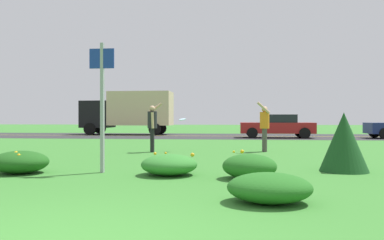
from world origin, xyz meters
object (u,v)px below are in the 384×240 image
sign_post_near_path (102,95)px  person_thrower_dark_shirt (152,124)px  car_red_center_left (277,126)px  box_truck_black (129,111)px  frisbee_pale_blue (183,119)px  person_catcher_orange_shirt (264,124)px

sign_post_near_path → person_thrower_dark_shirt: bearing=90.1°
sign_post_near_path → car_red_center_left: size_ratio=0.64×
car_red_center_left → person_thrower_dark_shirt: bearing=-116.6°
sign_post_near_path → box_truck_black: (-4.98, 20.37, 0.06)m
sign_post_near_path → frisbee_pale_blue: (1.02, 5.86, -0.57)m
person_thrower_dark_shirt → person_catcher_orange_shirt: 4.06m
person_catcher_orange_shirt → car_red_center_left: 10.58m
person_catcher_orange_shirt → box_truck_black: size_ratio=0.27×
person_catcher_orange_shirt → frisbee_pale_blue: person_catcher_orange_shirt is taller
person_catcher_orange_shirt → frisbee_pale_blue: (-2.99, -0.12, 0.18)m
sign_post_near_path → person_thrower_dark_shirt: (-0.01, 5.37, -0.74)m
person_thrower_dark_shirt → frisbee_pale_blue: size_ratio=6.84×
sign_post_near_path → person_catcher_orange_shirt: 7.23m
person_thrower_dark_shirt → car_red_center_left: size_ratio=0.40×
person_catcher_orange_shirt → frisbee_pale_blue: 3.00m
sign_post_near_path → person_thrower_dark_shirt: size_ratio=1.62×
box_truck_black → car_red_center_left: bearing=-20.5°
sign_post_near_path → car_red_center_left: (5.55, 16.44, -1.00)m
person_thrower_dark_shirt → person_catcher_orange_shirt: (4.01, 0.60, -0.01)m
sign_post_near_path → box_truck_black: box_truck_black is taller
person_thrower_dark_shirt → frisbee_pale_blue: 1.15m
sign_post_near_path → car_red_center_left: bearing=71.4°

